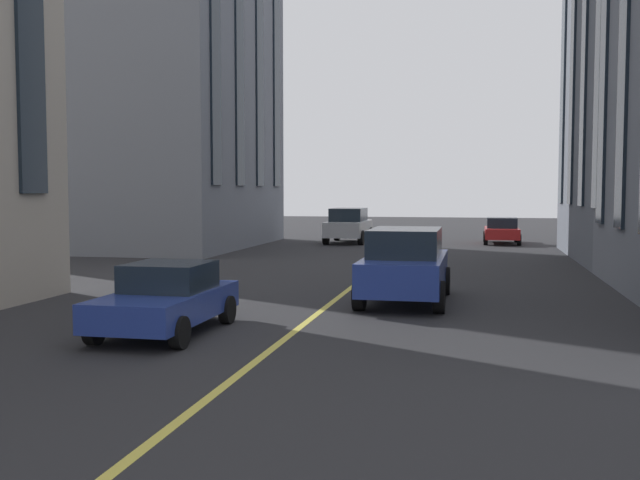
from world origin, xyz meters
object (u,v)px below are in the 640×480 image
object	(u,v)px
car_blue_mid	(405,264)
car_red_near	(502,231)
car_blue_parked_a	(166,298)
car_silver_far	(348,225)

from	to	relation	value
car_blue_mid	car_red_near	world-z (taller)	car_blue_mid
car_blue_mid	car_red_near	xyz separation A→B (m)	(21.58, -3.09, -0.27)
car_blue_parked_a	car_silver_far	bearing A→B (deg)	1.72
car_silver_far	car_blue_parked_a	distance (m)	25.63
car_blue_mid	car_blue_parked_a	distance (m)	6.63
car_silver_far	car_red_near	size ratio (longest dim) A/B	1.21
car_silver_far	car_blue_mid	bearing A→B (deg)	-166.21
car_silver_far	car_blue_mid	size ratio (longest dim) A/B	1.00
car_silver_far	car_red_near	bearing A→B (deg)	-82.82
car_silver_far	car_red_near	world-z (taller)	car_silver_far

